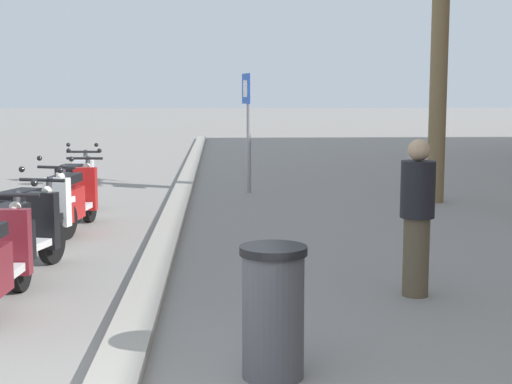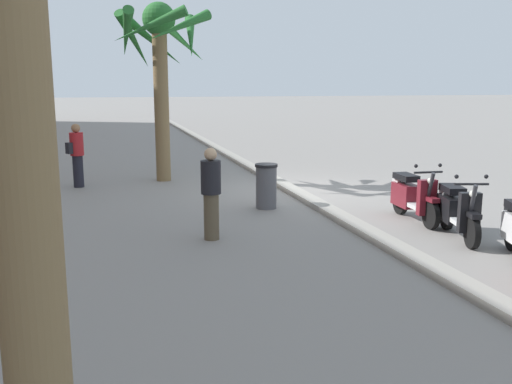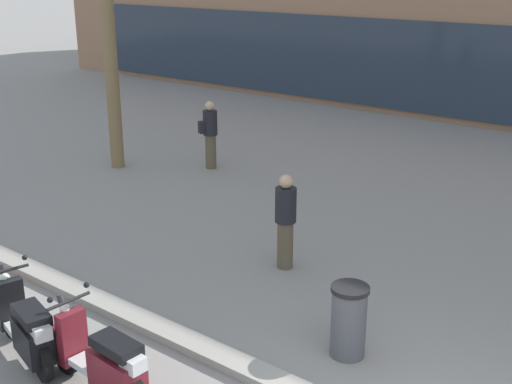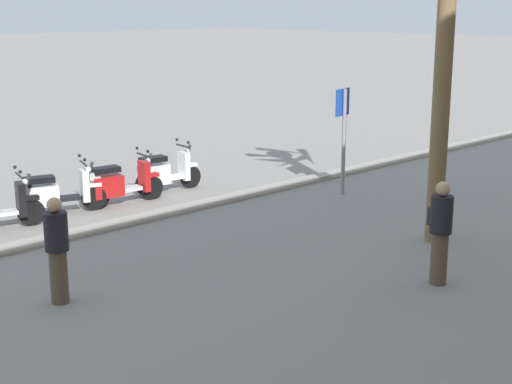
# 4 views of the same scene
# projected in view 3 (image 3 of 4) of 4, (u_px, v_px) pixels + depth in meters

# --- Properties ---
(scooter_black_mid_rear) EXTENTS (1.71, 0.73, 1.17)m
(scooter_black_mid_rear) POSITION_uv_depth(u_px,v_px,m) (26.00, 329.00, 8.09)
(scooter_black_mid_rear) COLOR black
(scooter_black_mid_rear) RESTS_ON ground
(scooter_maroon_far_back) EXTENTS (1.76, 0.56, 1.17)m
(scooter_maroon_far_back) POSITION_uv_depth(u_px,v_px,m) (103.00, 362.00, 7.40)
(scooter_maroon_far_back) COLOR black
(scooter_maroon_far_back) RESTS_ON ground
(pedestrian_strolling_near_curb) EXTENTS (0.34, 0.34, 1.57)m
(pedestrian_strolling_near_curb) POSITION_uv_depth(u_px,v_px,m) (285.00, 220.00, 10.51)
(pedestrian_strolling_near_curb) COLOR brown
(pedestrian_strolling_near_curb) RESTS_ON ground
(pedestrian_by_palm_tree) EXTENTS (0.37, 0.46, 1.62)m
(pedestrian_by_palm_tree) POSITION_uv_depth(u_px,v_px,m) (210.00, 133.00, 15.67)
(pedestrian_by_palm_tree) COLOR brown
(pedestrian_by_palm_tree) RESTS_ON ground
(litter_bin) EXTENTS (0.48, 0.48, 0.95)m
(litter_bin) POSITION_uv_depth(u_px,v_px,m) (349.00, 320.00, 8.22)
(litter_bin) COLOR #56565B
(litter_bin) RESTS_ON ground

